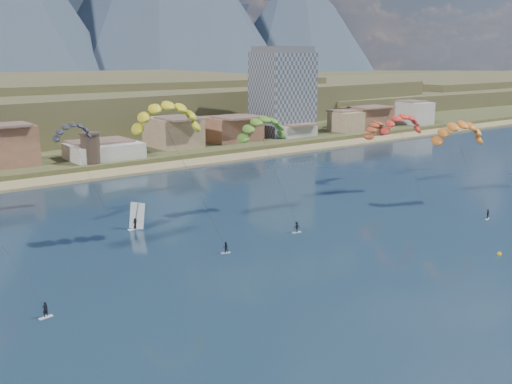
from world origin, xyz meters
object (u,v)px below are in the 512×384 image
kitesurfer_orange (459,129)px  buoy (499,254)px  watchtower (91,148)px  kitesurfer_green (263,126)px  windsurfer (136,221)px  kitesurfer_yellow (167,113)px  apartment_tower (283,92)px

kitesurfer_orange → buoy: size_ratio=27.25×
watchtower → buoy: bearing=-76.7°
buoy → kitesurfer_green: bearing=108.5°
watchtower → kitesurfer_orange: size_ratio=0.41×
watchtower → buoy: 110.29m
kitesurfer_orange → windsurfer: (-63.53, 23.83, -14.57)m
kitesurfer_orange → windsurfer: size_ratio=4.24×
windsurfer → watchtower: bearing=75.5°
watchtower → windsurfer: size_ratio=1.75×
kitesurfer_green → buoy: (14.60, -43.52, -17.65)m
kitesurfer_orange → kitesurfer_green: (-37.71, 18.85, 1.65)m
kitesurfer_yellow → buoy: kitesurfer_yellow is taller
watchtower → kitesurfer_yellow: (-13.17, -68.35, 15.73)m
windsurfer → kitesurfer_yellow: bearing=-78.4°
kitesurfer_green → watchtower: bearing=99.5°
kitesurfer_yellow → windsurfer: bearing=101.6°
kitesurfer_yellow → windsurfer: (-1.98, 9.67, -20.55)m
apartment_tower → kitesurfer_green: 104.11m
kitesurfer_green → buoy: bearing=-71.5°
watchtower → windsurfer: (-15.15, -58.68, -4.81)m
windsurfer → apartment_tower: bearing=37.4°
apartment_tower → kitesurfer_yellow: bearing=-138.5°
apartment_tower → kitesurfer_orange: bearing=-108.1°
kitesurfer_yellow → kitesurfer_green: size_ratio=1.14×
apartment_tower → windsurfer: (-95.15, -72.68, -16.26)m
buoy → kitesurfer_yellow: bearing=134.7°
apartment_tower → windsurfer: apartment_tower is taller
buoy → watchtower: bearing=103.3°
apartment_tower → windsurfer: bearing=-142.6°
kitesurfer_yellow → kitesurfer_orange: 63.43m
watchtower → buoy: size_ratio=11.28×
apartment_tower → buoy: size_ratio=41.98×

